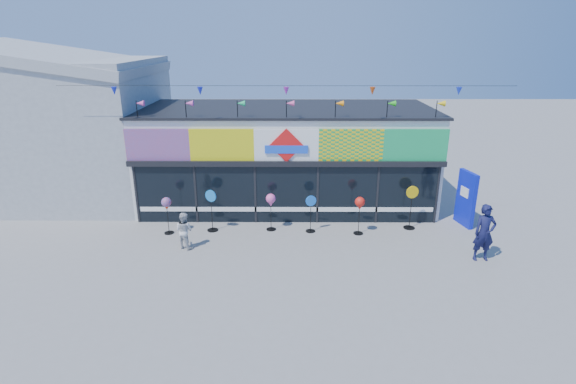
{
  "coord_description": "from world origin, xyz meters",
  "views": [
    {
      "loc": [
        0.15,
        -12.89,
        6.93
      ],
      "look_at": [
        0.07,
        2.0,
        1.74
      ],
      "focal_mm": 28.0,
      "sensor_mm": 36.0,
      "label": 1
    }
  ],
  "objects_px": {
    "blue_sign": "(466,199)",
    "spinner_3": "(311,213)",
    "spinner_0": "(167,205)",
    "child": "(184,230)",
    "spinner_1": "(212,209)",
    "spinner_5": "(411,206)",
    "spinner_4": "(360,205)",
    "adult_man": "(484,233)",
    "spinner_2": "(271,201)"
  },
  "relations": [
    {
      "from": "spinner_0",
      "to": "child",
      "type": "relative_size",
      "value": 1.09
    },
    {
      "from": "spinner_2",
      "to": "adult_man",
      "type": "bearing_deg",
      "value": -18.76
    },
    {
      "from": "blue_sign",
      "to": "spinner_2",
      "type": "xyz_separation_m",
      "value": [
        -7.43,
        -0.54,
        0.08
      ]
    },
    {
      "from": "child",
      "to": "spinner_4",
      "type": "bearing_deg",
      "value": -142.34
    },
    {
      "from": "spinner_5",
      "to": "spinner_3",
      "type": "bearing_deg",
      "value": -175.04
    },
    {
      "from": "spinner_4",
      "to": "spinner_5",
      "type": "height_order",
      "value": "spinner_5"
    },
    {
      "from": "spinner_1",
      "to": "child",
      "type": "distance_m",
      "value": 1.63
    },
    {
      "from": "spinner_4",
      "to": "child",
      "type": "xyz_separation_m",
      "value": [
        -6.15,
        -1.2,
        -0.5
      ]
    },
    {
      "from": "spinner_1",
      "to": "spinner_3",
      "type": "bearing_deg",
      "value": -1.14
    },
    {
      "from": "spinner_3",
      "to": "child",
      "type": "distance_m",
      "value": 4.6
    },
    {
      "from": "spinner_3",
      "to": "spinner_0",
      "type": "bearing_deg",
      "value": -177.99
    },
    {
      "from": "adult_man",
      "to": "spinner_4",
      "type": "bearing_deg",
      "value": 148.82
    },
    {
      "from": "blue_sign",
      "to": "spinner_2",
      "type": "relative_size",
      "value": 1.49
    },
    {
      "from": "spinner_0",
      "to": "spinner_1",
      "type": "xyz_separation_m",
      "value": [
        1.58,
        0.26,
        -0.28
      ]
    },
    {
      "from": "adult_man",
      "to": "spinner_5",
      "type": "bearing_deg",
      "value": 121.3
    },
    {
      "from": "spinner_0",
      "to": "spinner_4",
      "type": "height_order",
      "value": "spinner_4"
    },
    {
      "from": "spinner_4",
      "to": "spinner_0",
      "type": "bearing_deg",
      "value": 179.99
    },
    {
      "from": "spinner_1",
      "to": "adult_man",
      "type": "height_order",
      "value": "adult_man"
    },
    {
      "from": "spinner_3",
      "to": "spinner_1",
      "type": "bearing_deg",
      "value": 178.86
    },
    {
      "from": "spinner_4",
      "to": "adult_man",
      "type": "height_order",
      "value": "adult_man"
    },
    {
      "from": "spinner_2",
      "to": "spinner_4",
      "type": "xyz_separation_m",
      "value": [
        3.25,
        -0.35,
        0.0
      ]
    },
    {
      "from": "spinner_4",
      "to": "spinner_3",
      "type": "bearing_deg",
      "value": 174.02
    },
    {
      "from": "blue_sign",
      "to": "spinner_0",
      "type": "distance_m",
      "value": 11.24
    },
    {
      "from": "spinner_4",
      "to": "child",
      "type": "distance_m",
      "value": 6.29
    },
    {
      "from": "spinner_1",
      "to": "spinner_5",
      "type": "distance_m",
      "value": 7.46
    },
    {
      "from": "spinner_0",
      "to": "spinner_4",
      "type": "xyz_separation_m",
      "value": [
        7.02,
        -0.0,
        0.02
      ]
    },
    {
      "from": "spinner_2",
      "to": "spinner_3",
      "type": "distance_m",
      "value": 1.54
    },
    {
      "from": "spinner_3",
      "to": "spinner_4",
      "type": "xyz_separation_m",
      "value": [
        1.77,
        -0.18,
        0.4
      ]
    },
    {
      "from": "child",
      "to": "spinner_2",
      "type": "bearing_deg",
      "value": -125.37
    },
    {
      "from": "spinner_4",
      "to": "adult_man",
      "type": "bearing_deg",
      "value": -28.49
    },
    {
      "from": "blue_sign",
      "to": "spinner_0",
      "type": "xyz_separation_m",
      "value": [
        -11.21,
        -0.88,
        0.06
      ]
    },
    {
      "from": "blue_sign",
      "to": "spinner_5",
      "type": "distance_m",
      "value": 2.21
    },
    {
      "from": "adult_man",
      "to": "child",
      "type": "xyz_separation_m",
      "value": [
        -9.87,
        0.82,
        -0.3
      ]
    },
    {
      "from": "spinner_0",
      "to": "spinner_2",
      "type": "height_order",
      "value": "spinner_2"
    },
    {
      "from": "blue_sign",
      "to": "spinner_4",
      "type": "relative_size",
      "value": 1.48
    },
    {
      "from": "spinner_0",
      "to": "adult_man",
      "type": "relative_size",
      "value": 0.74
    },
    {
      "from": "spinner_2",
      "to": "adult_man",
      "type": "height_order",
      "value": "adult_man"
    },
    {
      "from": "spinner_2",
      "to": "spinner_5",
      "type": "xyz_separation_m",
      "value": [
        5.26,
        0.17,
        -0.25
      ]
    },
    {
      "from": "spinner_0",
      "to": "spinner_1",
      "type": "height_order",
      "value": "spinner_1"
    },
    {
      "from": "blue_sign",
      "to": "spinner_3",
      "type": "distance_m",
      "value": 6.0
    },
    {
      "from": "child",
      "to": "adult_man",
      "type": "bearing_deg",
      "value": -158.11
    },
    {
      "from": "spinner_0",
      "to": "adult_man",
      "type": "bearing_deg",
      "value": -10.65
    },
    {
      "from": "spinner_2",
      "to": "blue_sign",
      "type": "bearing_deg",
      "value": 4.12
    },
    {
      "from": "blue_sign",
      "to": "spinner_3",
      "type": "relative_size",
      "value": 1.5
    },
    {
      "from": "spinner_0",
      "to": "adult_man",
      "type": "distance_m",
      "value": 10.94
    },
    {
      "from": "spinner_0",
      "to": "adult_man",
      "type": "xyz_separation_m",
      "value": [
        10.75,
        -2.02,
        -0.18
      ]
    },
    {
      "from": "spinner_1",
      "to": "spinner_3",
      "type": "relative_size",
      "value": 1.13
    },
    {
      "from": "spinner_1",
      "to": "spinner_0",
      "type": "bearing_deg",
      "value": -170.74
    },
    {
      "from": "spinner_0",
      "to": "child",
      "type": "xyz_separation_m",
      "value": [
        0.87,
        -1.2,
        -0.48
      ]
    },
    {
      "from": "spinner_2",
      "to": "spinner_4",
      "type": "distance_m",
      "value": 3.26
    }
  ]
}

